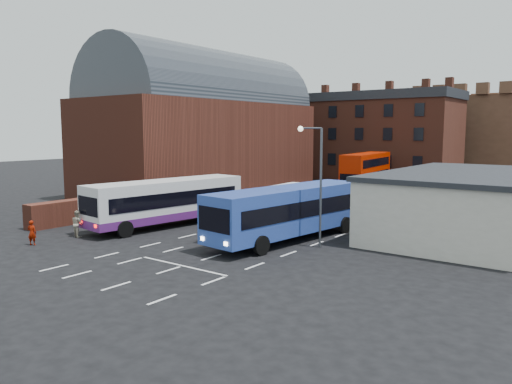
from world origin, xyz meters
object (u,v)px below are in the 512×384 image
Objects in this scene: pedestrian_red at (32,233)px; bus_red_double at (366,171)px; street_lamp at (317,175)px; bus_white_inbound at (270,207)px; bus_blue at (288,209)px; bus_white_outbound at (167,199)px; pedestrian_beige at (78,224)px.

bus_red_double is at bearing -123.47° from pedestrian_red.
street_lamp is at bearing 102.52° from bus_red_double.
bus_white_inbound is 2.88m from bus_blue.
bus_white_outbound reaches higher than pedestrian_beige.
street_lamp is 4.70× the size of pedestrian_red.
street_lamp reaches higher than bus_blue.
bus_white_inbound reaches higher than pedestrian_beige.
bus_white_inbound is (7.34, 2.71, -0.25)m from bus_white_outbound.
bus_blue reaches higher than pedestrian_beige.
bus_white_outbound is 9.84m from bus_blue.
bus_white_inbound is 12.83m from pedestrian_beige.
street_lamp is at bearing 174.30° from bus_blue.
pedestrian_red is (-4.63, -37.83, -1.54)m from bus_red_double.
bus_red_double is 38.14m from pedestrian_red.
pedestrian_beige is at bearing 76.37° from bus_red_double.
bus_blue reaches higher than bus_white_outbound.
bus_white_outbound is 0.99× the size of bus_blue.
bus_red_double is at bearing -83.56° from bus_white_inbound.
bus_white_inbound is 1.51× the size of street_lamp.
bus_white_outbound is at bearing 78.42° from bus_red_double.
pedestrian_red is at bearing -144.83° from street_lamp.
bus_white_outbound is 7.14× the size of pedestrian_beige.
street_lamp is 17.64m from pedestrian_red.
bus_white_inbound is at bearing -154.33° from pedestrian_red.
pedestrian_red is (-14.12, -9.95, -3.59)m from street_lamp.
bus_white_outbound reaches higher than pedestrian_red.
pedestrian_beige is (-4.49, -34.75, -1.43)m from bus_red_double.
street_lamp is (4.79, -2.06, 2.62)m from bus_white_inbound.
pedestrian_beige is (-13.98, -6.87, -3.48)m from street_lamp.
bus_red_double is at bearing 108.79° from street_lamp.
bus_red_double reaches higher than bus_blue.
bus_white_outbound is at bearing -128.53° from pedestrian_red.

